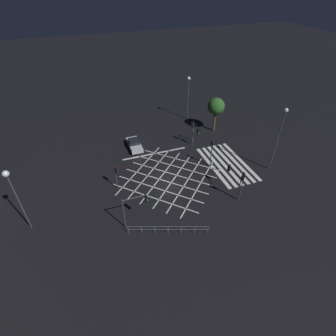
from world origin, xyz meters
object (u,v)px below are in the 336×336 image
street_lamp_east (188,88)px  traffic_light_nw_cross (136,204)px  traffic_light_median_south (211,148)px  street_tree_near (216,107)px  street_lamp_far (281,129)px  traffic_light_se_cross (192,129)px  traffic_light_sw_cross (242,181)px  traffic_light_sw_main (233,175)px  waiting_car (134,144)px  traffic_light_se_main (196,131)px  street_lamp_west (11,185)px  traffic_light_median_north (116,173)px

street_lamp_east → traffic_light_nw_cross: bearing=145.2°
traffic_light_median_south → street_tree_near: (8.80, -5.23, 1.42)m
street_lamp_east → street_lamp_far: bearing=-165.1°
street_lamp_far → traffic_light_se_cross: bearing=38.9°
traffic_light_sw_cross → traffic_light_sw_main: bearing=-88.4°
traffic_light_sw_cross → street_lamp_far: bearing=-152.0°
traffic_light_nw_cross → waiting_car: bearing=77.4°
traffic_light_se_main → traffic_light_nw_cross: (-12.52, 12.45, 0.58)m
street_lamp_west → street_lamp_east: bearing=-55.1°
traffic_light_median_north → traffic_light_median_south: size_ratio=0.82×
traffic_light_median_south → traffic_light_se_cross: bearing=-89.1°
street_lamp_west → traffic_light_median_south: bearing=-81.5°
traffic_light_se_cross → street_lamp_east: size_ratio=0.51×
traffic_light_nw_cross → street_tree_near: size_ratio=0.71×
street_lamp_east → street_tree_near: 6.23m
street_tree_near → waiting_car: (-0.76, 13.89, -3.70)m
traffic_light_nw_cross → traffic_light_median_north: bearing=97.4°
street_lamp_far → street_lamp_east: bearing=14.9°
street_lamp_west → street_tree_near: size_ratio=1.32×
traffic_light_sw_cross → street_lamp_east: 21.91m
traffic_light_se_cross → street_lamp_east: bearing=-108.4°
traffic_light_se_main → waiting_car: bearing=-104.0°
traffic_light_median_north → traffic_light_sw_main: bearing=-22.2°
traffic_light_se_main → traffic_light_se_cross: traffic_light_se_cross is taller
traffic_light_sw_main → traffic_light_se_cross: 11.44m
street_lamp_east → street_tree_near: bearing=-155.4°
traffic_light_median_south → traffic_light_se_main: bearing=-94.9°
traffic_light_se_main → traffic_light_median_north: 14.59m
traffic_light_sw_cross → traffic_light_se_cross: size_ratio=1.06×
traffic_light_median_south → street_lamp_far: street_lamp_far is taller
traffic_light_nw_cross → traffic_light_sw_main: bearing=6.0°
traffic_light_sw_main → traffic_light_sw_cross: 1.81m
street_tree_near → street_lamp_east: bearing=24.6°
traffic_light_sw_cross → waiting_car: bearing=-60.2°
traffic_light_se_main → street_lamp_east: bearing=165.5°
street_lamp_west → street_tree_near: 30.58m
street_tree_near → waiting_car: 14.40m
traffic_light_sw_main → street_lamp_far: size_ratio=0.39×
traffic_light_sw_cross → traffic_light_median_north: traffic_light_sw_cross is taller
traffic_light_sw_main → street_lamp_west: (2.10, 22.82, 3.40)m
traffic_light_sw_main → traffic_light_se_cross: size_ratio=0.87×
street_lamp_far → waiting_car: (11.41, 16.07, -5.58)m
traffic_light_sw_main → street_tree_near: bearing=-19.9°
traffic_light_se_main → street_lamp_far: (-9.13, -6.92, 3.81)m
traffic_light_median_north → street_tree_near: size_ratio=0.59×
traffic_light_se_cross → street_tree_near: 6.23m
traffic_light_se_cross → traffic_light_median_south: (-5.94, -0.09, 0.11)m
street_lamp_west → waiting_car: size_ratio=1.85×
traffic_light_sw_cross → traffic_light_median_north: (7.01, 12.92, -0.56)m
traffic_light_sw_cross → traffic_light_se_cross: traffic_light_sw_cross is taller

